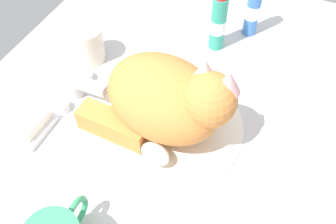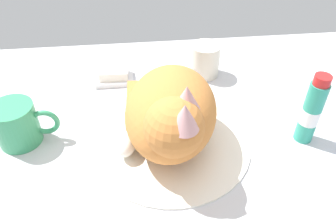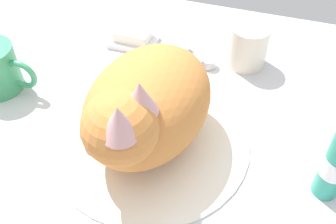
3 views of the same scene
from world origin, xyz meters
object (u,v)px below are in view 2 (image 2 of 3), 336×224
faucet (162,79)px  cat (170,114)px  toothpaste_bottle (312,111)px  coffee_mug (18,124)px  soap_bar (114,73)px  rinse_cup (205,60)px

faucet → cat: 21.20cm
cat → toothpaste_bottle: bearing=-0.6°
coffee_mug → soap_bar: (17.71, 18.80, -1.95)cm
rinse_cup → toothpaste_bottle: bearing=-58.4°
faucet → rinse_cup: (11.00, 4.20, 1.81)cm
faucet → rinse_cup: bearing=20.9°
cat → coffee_mug: bearing=169.8°
coffee_mug → toothpaste_bottle: size_ratio=0.83×
rinse_cup → toothpaste_bottle: toothpaste_bottle is taller
coffee_mug → soap_bar: coffee_mug is taller
soap_bar → toothpaste_bottle: bearing=-32.9°
coffee_mug → toothpaste_bottle: toothpaste_bottle is taller
faucet → coffee_mug: (-28.91, -15.09, 2.00)cm
faucet → coffee_mug: bearing=-152.4°
faucet → toothpaste_bottle: bearing=-38.1°
cat → toothpaste_bottle: (26.59, -0.26, -1.56)cm
coffee_mug → cat: bearing=-10.2°
coffee_mug → soap_bar: bearing=46.7°
faucet → soap_bar: (-11.20, 3.71, 0.06)cm
cat → coffee_mug: cat is taller
cat → soap_bar: 27.01cm
faucet → coffee_mug: size_ratio=0.98×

